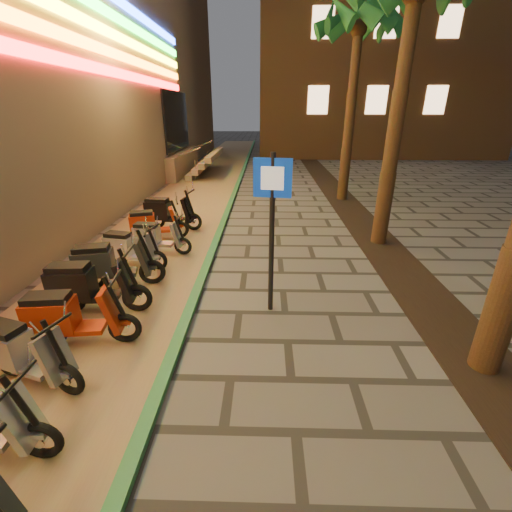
{
  "coord_description": "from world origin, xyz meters",
  "views": [
    {
      "loc": [
        0.45,
        -1.97,
        3.4
      ],
      "look_at": [
        0.31,
        3.15,
        1.2
      ],
      "focal_mm": 24.0,
      "sensor_mm": 36.0,
      "label": 1
    }
  ],
  "objects_px": {
    "scooter_8": "(87,286)",
    "scooter_13": "(167,212)",
    "scooter_11": "(156,237)",
    "pedestrian_sign": "(272,214)",
    "scooter_7": "(69,317)",
    "scooter_9": "(108,264)",
    "scooter_12": "(152,224)",
    "scooter_6": "(20,352)",
    "scooter_10": "(129,248)"
  },
  "relations": [
    {
      "from": "scooter_9",
      "to": "scooter_10",
      "type": "relative_size",
      "value": 1.15
    },
    {
      "from": "scooter_9",
      "to": "scooter_13",
      "type": "bearing_deg",
      "value": 74.93
    },
    {
      "from": "scooter_9",
      "to": "scooter_10",
      "type": "height_order",
      "value": "scooter_9"
    },
    {
      "from": "scooter_7",
      "to": "scooter_12",
      "type": "relative_size",
      "value": 1.06
    },
    {
      "from": "scooter_11",
      "to": "scooter_12",
      "type": "relative_size",
      "value": 0.93
    },
    {
      "from": "scooter_10",
      "to": "scooter_13",
      "type": "bearing_deg",
      "value": 99.25
    },
    {
      "from": "pedestrian_sign",
      "to": "scooter_11",
      "type": "relative_size",
      "value": 1.91
    },
    {
      "from": "scooter_11",
      "to": "scooter_9",
      "type": "bearing_deg",
      "value": -97.13
    },
    {
      "from": "scooter_6",
      "to": "scooter_10",
      "type": "relative_size",
      "value": 1.02
    },
    {
      "from": "pedestrian_sign",
      "to": "scooter_9",
      "type": "bearing_deg",
      "value": 175.61
    },
    {
      "from": "scooter_6",
      "to": "scooter_12",
      "type": "distance_m",
      "value": 5.44
    },
    {
      "from": "scooter_13",
      "to": "scooter_7",
      "type": "bearing_deg",
      "value": -81.82
    },
    {
      "from": "pedestrian_sign",
      "to": "scooter_10",
      "type": "bearing_deg",
      "value": 159.86
    },
    {
      "from": "scooter_6",
      "to": "pedestrian_sign",
      "type": "bearing_deg",
      "value": 47.05
    },
    {
      "from": "scooter_7",
      "to": "scooter_11",
      "type": "bearing_deg",
      "value": 80.41
    },
    {
      "from": "scooter_7",
      "to": "scooter_11",
      "type": "height_order",
      "value": "scooter_7"
    },
    {
      "from": "pedestrian_sign",
      "to": "scooter_8",
      "type": "xyz_separation_m",
      "value": [
        -3.24,
        -0.18,
        -1.28
      ]
    },
    {
      "from": "scooter_13",
      "to": "scooter_12",
      "type": "bearing_deg",
      "value": -90.0
    },
    {
      "from": "pedestrian_sign",
      "to": "scooter_7",
      "type": "height_order",
      "value": "pedestrian_sign"
    },
    {
      "from": "scooter_7",
      "to": "scooter_8",
      "type": "height_order",
      "value": "scooter_8"
    },
    {
      "from": "scooter_7",
      "to": "scooter_8",
      "type": "xyz_separation_m",
      "value": [
        -0.17,
        0.94,
        0.03
      ]
    },
    {
      "from": "scooter_7",
      "to": "scooter_13",
      "type": "xyz_separation_m",
      "value": [
        -0.04,
        5.68,
        0.03
      ]
    },
    {
      "from": "scooter_9",
      "to": "scooter_13",
      "type": "distance_m",
      "value": 3.8
    },
    {
      "from": "pedestrian_sign",
      "to": "scooter_9",
      "type": "distance_m",
      "value": 3.59
    },
    {
      "from": "scooter_11",
      "to": "scooter_7",
      "type": "bearing_deg",
      "value": -88.05
    },
    {
      "from": "scooter_9",
      "to": "scooter_11",
      "type": "xyz_separation_m",
      "value": [
        0.4,
        1.84,
        -0.09
      ]
    },
    {
      "from": "scooter_8",
      "to": "scooter_13",
      "type": "xyz_separation_m",
      "value": [
        0.12,
        4.74,
        -0.0
      ]
    },
    {
      "from": "scooter_7",
      "to": "scooter_12",
      "type": "distance_m",
      "value": 4.66
    },
    {
      "from": "scooter_8",
      "to": "scooter_11",
      "type": "distance_m",
      "value": 2.81
    },
    {
      "from": "scooter_10",
      "to": "scooter_12",
      "type": "height_order",
      "value": "scooter_12"
    },
    {
      "from": "scooter_12",
      "to": "scooter_13",
      "type": "xyz_separation_m",
      "value": [
        0.14,
        1.02,
        0.05
      ]
    },
    {
      "from": "scooter_12",
      "to": "scooter_8",
      "type": "bearing_deg",
      "value": -106.96
    },
    {
      "from": "scooter_6",
      "to": "scooter_11",
      "type": "xyz_separation_m",
      "value": [
        0.43,
        4.51,
        -0.03
      ]
    },
    {
      "from": "scooter_10",
      "to": "scooter_11",
      "type": "relative_size",
      "value": 1.03
    },
    {
      "from": "pedestrian_sign",
      "to": "scooter_7",
      "type": "bearing_deg",
      "value": -151.32
    },
    {
      "from": "scooter_7",
      "to": "scooter_8",
      "type": "distance_m",
      "value": 0.95
    },
    {
      "from": "scooter_6",
      "to": "scooter_11",
      "type": "distance_m",
      "value": 4.53
    },
    {
      "from": "scooter_8",
      "to": "scooter_10",
      "type": "height_order",
      "value": "scooter_8"
    },
    {
      "from": "scooter_13",
      "to": "scooter_6",
      "type": "bearing_deg",
      "value": -83.94
    },
    {
      "from": "scooter_10",
      "to": "scooter_12",
      "type": "xyz_separation_m",
      "value": [
        0.0,
        1.75,
        0.02
      ]
    },
    {
      "from": "scooter_6",
      "to": "scooter_13",
      "type": "bearing_deg",
      "value": 105.4
    },
    {
      "from": "scooter_8",
      "to": "scooter_10",
      "type": "bearing_deg",
      "value": 86.58
    },
    {
      "from": "scooter_8",
      "to": "scooter_9",
      "type": "bearing_deg",
      "value": 87.93
    },
    {
      "from": "scooter_12",
      "to": "scooter_13",
      "type": "height_order",
      "value": "scooter_13"
    },
    {
      "from": "pedestrian_sign",
      "to": "scooter_9",
      "type": "xyz_separation_m",
      "value": [
        -3.27,
        0.76,
        -1.28
      ]
    },
    {
      "from": "scooter_6",
      "to": "scooter_12",
      "type": "xyz_separation_m",
      "value": [
        0.05,
        5.44,
        0.01
      ]
    },
    {
      "from": "scooter_9",
      "to": "scooter_12",
      "type": "height_order",
      "value": "scooter_9"
    },
    {
      "from": "scooter_7",
      "to": "scooter_6",
      "type": "bearing_deg",
      "value": -113.02
    },
    {
      "from": "scooter_9",
      "to": "scooter_12",
      "type": "relative_size",
      "value": 1.11
    },
    {
      "from": "scooter_8",
      "to": "scooter_7",
      "type": "bearing_deg",
      "value": -83.64
    }
  ]
}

